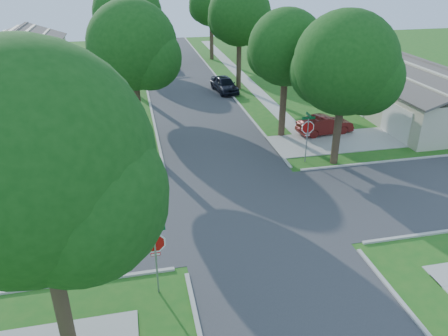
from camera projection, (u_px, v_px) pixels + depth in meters
ground at (249, 211)px, 20.88m from camera, size 100.00×100.00×0.00m
road_ns at (249, 211)px, 20.87m from camera, size 7.00×100.00×0.02m
sidewalk_ne at (240, 75)px, 44.88m from camera, size 1.20×40.00×0.04m
sidewalk_nw at (119, 81)px, 42.54m from camera, size 1.20×40.00×0.04m
driveway at (337, 142)px, 28.62m from camera, size 8.80×3.60×0.05m
stop_sign_sw at (155, 246)px, 14.96m from camera, size 1.05×0.80×2.98m
stop_sign_ne at (308, 129)px, 25.02m from camera, size 1.05×0.80×2.98m
tree_e_near at (287, 51)px, 27.23m from camera, size 4.97×4.80×8.28m
tree_e_mid at (240, 17)px, 37.51m from camera, size 5.59×5.40×9.21m
tree_e_far at (212, 6)px, 49.05m from camera, size 5.17×5.00×8.72m
tree_w_near at (134, 50)px, 25.23m from camera, size 5.38×5.20×8.97m
tree_w_mid at (129, 17)px, 35.61m from camera, size 5.80×5.60×9.56m
tree_w_far at (127, 12)px, 47.46m from camera, size 4.76×4.60×8.04m
tree_sw_corner at (36, 172)px, 10.57m from camera, size 6.21×6.00×9.55m
tree_ne_corner at (346, 68)px, 23.35m from camera, size 5.80×5.60×8.66m
house_ne_near at (416, 95)px, 32.94m from camera, size 8.42×13.60×4.23m
house_ne_far at (319, 50)px, 48.76m from camera, size 8.42×13.60×4.23m
house_nw_far at (20, 58)px, 45.26m from camera, size 8.42×13.60×4.23m
car_driveway at (325, 125)px, 29.72m from camera, size 4.01×1.85×1.27m
car_curb_east at (225, 84)px, 38.88m from camera, size 2.15×4.29×1.40m
car_curb_west at (164, 60)px, 47.75m from camera, size 2.63×5.09×1.41m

